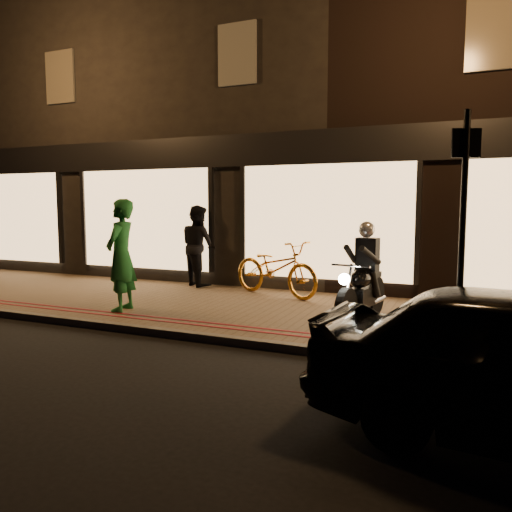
{
  "coord_description": "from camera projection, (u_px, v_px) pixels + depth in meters",
  "views": [
    {
      "loc": [
        2.77,
        -6.12,
        1.99
      ],
      "look_at": [
        -0.56,
        1.64,
        1.1
      ],
      "focal_mm": 35.0,
      "sensor_mm": 36.0,
      "label": 1
    }
  ],
  "objects": [
    {
      "name": "ground",
      "position": [
        247.0,
        348.0,
        6.89
      ],
      "size": [
        90.0,
        90.0,
        0.0
      ],
      "primitive_type": "plane",
      "color": "black",
      "rests_on": "ground"
    },
    {
      "name": "sidewalk",
      "position": [
        294.0,
        314.0,
        8.71
      ],
      "size": [
        50.0,
        4.0,
        0.12
      ],
      "primitive_type": "cube",
      "color": "brown",
      "rests_on": "ground"
    },
    {
      "name": "kerb_stone",
      "position": [
        248.0,
        343.0,
        6.93
      ],
      "size": [
        50.0,
        0.14,
        0.12
      ],
      "primitive_type": "cube",
      "color": "#59544C",
      "rests_on": "ground"
    },
    {
      "name": "red_kerb_lines",
      "position": [
        262.0,
        330.0,
        7.38
      ],
      "size": [
        50.0,
        0.26,
        0.01
      ],
      "color": "maroon",
      "rests_on": "sidewalk"
    },
    {
      "name": "building_row",
      "position": [
        372.0,
        127.0,
        14.66
      ],
      "size": [
        48.0,
        10.11,
        8.5
      ],
      "color": "black",
      "rests_on": "ground"
    },
    {
      "name": "motorcycle",
      "position": [
        363.0,
        283.0,
        7.88
      ],
      "size": [
        0.66,
        1.94,
        1.59
      ],
      "rotation": [
        0.0,
        0.0,
        -0.15
      ],
      "color": "black",
      "rests_on": "sidewalk"
    },
    {
      "name": "sign_post",
      "position": [
        463.0,
        219.0,
        6.14
      ],
      "size": [
        0.34,
        0.16,
        3.0
      ],
      "rotation": [
        0.0,
        0.0,
        0.38
      ],
      "color": "black",
      "rests_on": "sidewalk"
    },
    {
      "name": "bicycle_gold",
      "position": [
        276.0,
        268.0,
        10.12
      ],
      "size": [
        2.28,
        1.47,
        1.13
      ],
      "primitive_type": "imported",
      "rotation": [
        0.0,
        0.0,
        1.21
      ],
      "color": "#C37A22",
      "rests_on": "sidewalk"
    },
    {
      "name": "person_green",
      "position": [
        121.0,
        255.0,
        8.65
      ],
      "size": [
        0.61,
        0.79,
        1.95
      ],
      "primitive_type": "imported",
      "rotation": [
        0.0,
        0.0,
        -1.36
      ],
      "color": "#1B672C",
      "rests_on": "sidewalk"
    },
    {
      "name": "person_dark",
      "position": [
        198.0,
        246.0,
        11.35
      ],
      "size": [
        1.13,
        1.06,
        1.83
      ],
      "primitive_type": "imported",
      "rotation": [
        0.0,
        0.0,
        2.57
      ],
      "color": "black",
      "rests_on": "sidewalk"
    }
  ]
}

